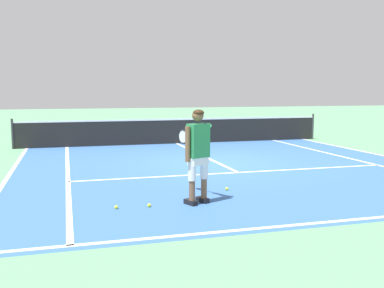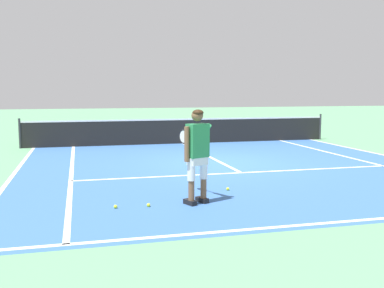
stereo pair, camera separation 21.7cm
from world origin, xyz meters
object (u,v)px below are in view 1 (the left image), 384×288
(tennis_ball_by_baseline, at_px, (116,207))
(tennis_ball_mid_court, at_px, (227,189))
(tennis_ball_near_feet, at_px, (149,205))
(tennis_player, at_px, (197,150))

(tennis_ball_by_baseline, height_order, tennis_ball_mid_court, same)
(tennis_ball_by_baseline, distance_m, tennis_ball_mid_court, 2.50)
(tennis_ball_near_feet, distance_m, tennis_ball_by_baseline, 0.58)
(tennis_ball_near_feet, bearing_deg, tennis_ball_by_baseline, 176.38)
(tennis_player, distance_m, tennis_ball_mid_court, 1.57)
(tennis_player, xyz_separation_m, tennis_ball_near_feet, (-0.89, -0.01, -0.96))
(tennis_ball_mid_court, bearing_deg, tennis_ball_by_baseline, -160.33)
(tennis_player, height_order, tennis_ball_near_feet, tennis_player)
(tennis_player, relative_size, tennis_ball_near_feet, 25.95)
(tennis_ball_by_baseline, relative_size, tennis_ball_mid_court, 1.00)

